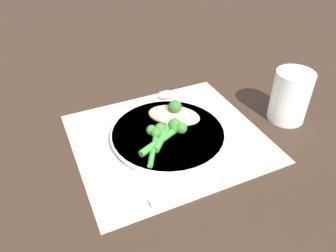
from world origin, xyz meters
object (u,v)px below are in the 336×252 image
object	(u,v)px
chicken_fillet	(174,116)
spoon	(158,96)
broccoli_stalk_rear	(156,135)
plate	(168,134)
broccoli_stalk_right	(169,125)
broccoli_stalk_left	(171,131)
water_glass	(290,96)
knife	(198,188)

from	to	relation	value
chicken_fillet	spoon	world-z (taller)	chicken_fillet
chicken_fillet	broccoli_stalk_rear	distance (m)	0.07
plate	broccoli_stalk_rear	xyz separation A→B (m)	(0.03, 0.01, 0.02)
plate	broccoli_stalk_right	size ratio (longest dim) A/B	2.59
plate	broccoli_stalk_right	world-z (taller)	broccoli_stalk_right
chicken_fillet	broccoli_stalk_left	world-z (taller)	chicken_fillet
plate	chicken_fillet	bearing A→B (deg)	-133.76
broccoli_stalk_rear	water_glass	world-z (taller)	water_glass
plate	broccoli_stalk_left	size ratio (longest dim) A/B	2.05
spoon	water_glass	bearing A→B (deg)	53.82
broccoli_stalk_right	knife	distance (m)	0.16
knife	water_glass	world-z (taller)	water_glass
water_glass	broccoli_stalk_rear	bearing A→B (deg)	-6.25
broccoli_stalk_rear	spoon	size ratio (longest dim) A/B	0.60
broccoli_stalk_left	spoon	distance (m)	0.17
knife	water_glass	distance (m)	0.32
water_glass	plate	bearing A→B (deg)	-9.22
chicken_fillet	knife	distance (m)	0.19
plate	knife	size ratio (longest dim) A/B	1.30
broccoli_stalk_right	spoon	distance (m)	0.15
knife	broccoli_stalk_rear	bearing A→B (deg)	-172.24
chicken_fillet	knife	bearing A→B (deg)	77.71
spoon	plate	bearing A→B (deg)	-12.21
broccoli_stalk_rear	chicken_fillet	bearing A→B (deg)	63.68
plate	water_glass	size ratio (longest dim) A/B	2.07
broccoli_stalk_left	knife	size ratio (longest dim) A/B	0.64
plate	broccoli_stalk_rear	size ratio (longest dim) A/B	2.32
knife	chicken_fillet	bearing A→B (deg)	168.16
broccoli_stalk_left	broccoli_stalk_rear	bearing A→B (deg)	-116.20
broccoli_stalk_right	water_glass	world-z (taller)	water_glass
knife	plate	bearing A→B (deg)	175.66
water_glass	knife	bearing A→B (deg)	20.80
broccoli_stalk_rear	knife	xyz separation A→B (m)	(-0.02, 0.14, -0.02)
broccoli_stalk_left	water_glass	xyz separation A→B (m)	(-0.28, 0.03, 0.03)
plate	broccoli_stalk_right	xyz separation A→B (m)	(-0.01, -0.01, 0.02)
spoon	chicken_fillet	bearing A→B (deg)	-3.64
plate	broccoli_stalk_rear	bearing A→B (deg)	19.54
broccoli_stalk_left	water_glass	world-z (taller)	water_glass
chicken_fillet	broccoli_stalk_rear	world-z (taller)	chicken_fillet
plate	water_glass	bearing A→B (deg)	170.78
broccoli_stalk_left	knife	xyz separation A→B (m)	(0.01, 0.14, -0.02)
water_glass	spoon	bearing A→B (deg)	-39.71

